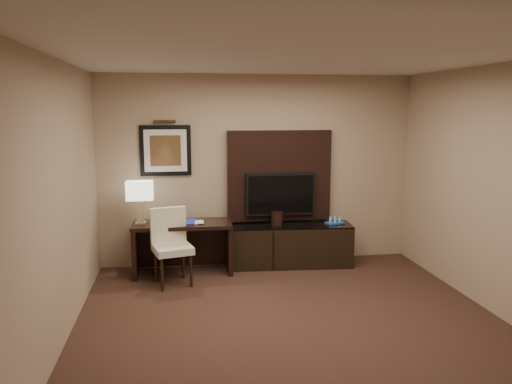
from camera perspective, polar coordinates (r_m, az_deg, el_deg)
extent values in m
cube|color=#351F18|center=(5.18, 4.81, -16.05)|extent=(4.50, 5.00, 0.01)
cube|color=silver|center=(4.69, 5.29, 15.27)|extent=(4.50, 5.00, 0.01)
cube|color=tan|center=(7.17, 0.22, 2.52)|extent=(4.50, 0.01, 2.70)
cube|color=tan|center=(2.49, 19.36, -11.73)|extent=(4.50, 0.01, 2.70)
cube|color=tan|center=(4.75, -22.36, -1.85)|extent=(0.01, 5.00, 2.70)
cube|color=black|center=(6.89, -8.36, -6.34)|extent=(1.34, 0.61, 0.71)
cube|color=black|center=(7.17, 3.93, -6.08)|extent=(1.77, 0.61, 0.60)
cube|color=black|center=(7.18, 2.66, 1.87)|extent=(1.50, 0.12, 1.30)
cube|color=black|center=(7.12, 2.81, -0.23)|extent=(1.00, 0.08, 0.60)
cube|color=black|center=(7.03, -10.30, 4.68)|extent=(0.70, 0.04, 0.70)
cylinder|color=#412F15|center=(6.97, -10.40, 7.93)|extent=(0.04, 0.04, 0.30)
cube|color=#182B9D|center=(6.79, -7.96, -3.41)|extent=(0.27, 0.34, 0.02)
imported|color=#B0A78A|center=(6.72, -7.32, -2.71)|extent=(0.15, 0.02, 0.21)
cylinder|color=black|center=(7.05, 2.40, -3.06)|extent=(0.17, 0.17, 0.19)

